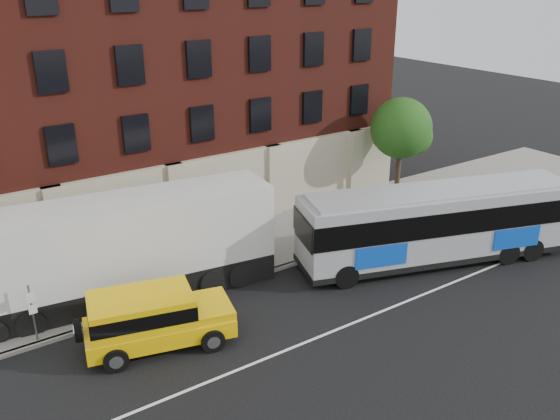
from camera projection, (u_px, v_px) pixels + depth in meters
ground at (315, 348)px, 22.38m from camera, size 120.00×120.00×0.00m
sidewalk at (203, 258)px, 29.25m from camera, size 60.00×6.00×0.15m
kerb at (234, 282)px, 26.95m from camera, size 60.00×0.25×0.15m
lane_line at (307, 342)px, 22.76m from camera, size 60.00×0.12×0.01m
building at (129, 80)px, 32.51m from camera, size 30.00×12.10×15.00m
sign_pole at (33, 311)px, 22.12m from camera, size 0.30×0.20×2.50m
street_tree at (402, 130)px, 35.07m from camera, size 3.60×3.60×6.20m
city_bus at (439, 222)px, 28.38m from camera, size 13.83×6.99×3.73m
yellow_suv at (152, 317)px, 22.10m from camera, size 5.91×3.53×2.20m
shipping_container at (116, 253)px, 24.91m from camera, size 13.71×4.41×4.49m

